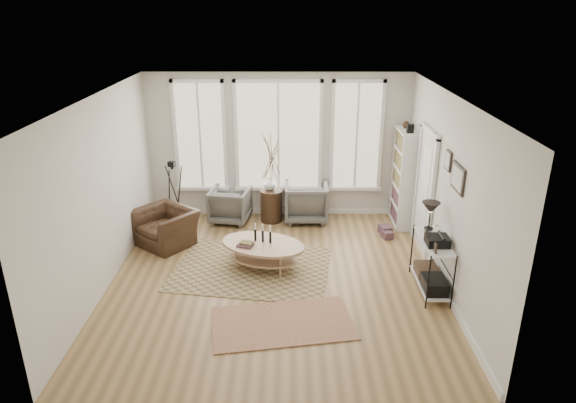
{
  "coord_description": "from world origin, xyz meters",
  "views": [
    {
      "loc": [
        0.23,
        -7.19,
        4.16
      ],
      "look_at": [
        0.2,
        0.6,
        1.1
      ],
      "focal_mm": 32.0,
      "sensor_mm": 36.0,
      "label": 1
    }
  ],
  "objects_px": {
    "bookcase": "(404,178)",
    "armchair_left": "(230,205)",
    "armchair_right": "(306,201)",
    "accent_chair": "(166,227)",
    "coffee_table": "(262,249)",
    "low_shelf": "(432,260)",
    "side_table": "(271,180)"
  },
  "relations": [
    {
      "from": "armchair_left",
      "to": "accent_chair",
      "type": "xyz_separation_m",
      "value": [
        -1.06,
        -1.03,
        -0.02
      ]
    },
    {
      "from": "armchair_right",
      "to": "accent_chair",
      "type": "xyz_separation_m",
      "value": [
        -2.59,
        -1.1,
        -0.07
      ]
    },
    {
      "from": "bookcase",
      "to": "coffee_table",
      "type": "relative_size",
      "value": 1.27
    },
    {
      "from": "low_shelf",
      "to": "coffee_table",
      "type": "height_order",
      "value": "low_shelf"
    },
    {
      "from": "bookcase",
      "to": "armchair_right",
      "type": "relative_size",
      "value": 2.37
    },
    {
      "from": "bookcase",
      "to": "accent_chair",
      "type": "xyz_separation_m",
      "value": [
        -4.46,
        -0.93,
        -0.63
      ]
    },
    {
      "from": "bookcase",
      "to": "armchair_left",
      "type": "bearing_deg",
      "value": 178.32
    },
    {
      "from": "low_shelf",
      "to": "armchair_left",
      "type": "xyz_separation_m",
      "value": [
        -3.34,
        2.62,
        -0.16
      ]
    },
    {
      "from": "armchair_left",
      "to": "accent_chair",
      "type": "distance_m",
      "value": 1.48
    },
    {
      "from": "bookcase",
      "to": "armchair_right",
      "type": "distance_m",
      "value": 1.97
    },
    {
      "from": "bookcase",
      "to": "side_table",
      "type": "xyz_separation_m",
      "value": [
        -2.58,
        0.11,
        -0.08
      ]
    },
    {
      "from": "bookcase",
      "to": "low_shelf",
      "type": "xyz_separation_m",
      "value": [
        -0.06,
        -2.52,
        -0.44
      ]
    },
    {
      "from": "armchair_left",
      "to": "accent_chair",
      "type": "relative_size",
      "value": 0.76
    },
    {
      "from": "low_shelf",
      "to": "armchair_left",
      "type": "distance_m",
      "value": 4.25
    },
    {
      "from": "coffee_table",
      "to": "accent_chair",
      "type": "xyz_separation_m",
      "value": [
        -1.8,
        0.91,
        -0.02
      ]
    },
    {
      "from": "armchair_left",
      "to": "accent_chair",
      "type": "height_order",
      "value": "armchair_left"
    },
    {
      "from": "armchair_right",
      "to": "bookcase",
      "type": "bearing_deg",
      "value": 174.98
    },
    {
      "from": "bookcase",
      "to": "armchair_right",
      "type": "bearing_deg",
      "value": 174.79
    },
    {
      "from": "low_shelf",
      "to": "armchair_right",
      "type": "xyz_separation_m",
      "value": [
        -1.82,
        2.69,
        -0.12
      ]
    },
    {
      "from": "coffee_table",
      "to": "accent_chair",
      "type": "bearing_deg",
      "value": 153.33
    },
    {
      "from": "low_shelf",
      "to": "armchair_right",
      "type": "bearing_deg",
      "value": 124.08
    },
    {
      "from": "armchair_left",
      "to": "side_table",
      "type": "xyz_separation_m",
      "value": [
        0.82,
        0.02,
        0.53
      ]
    },
    {
      "from": "bookcase",
      "to": "armchair_left",
      "type": "relative_size",
      "value": 2.68
    },
    {
      "from": "bookcase",
      "to": "armchair_right",
      "type": "height_order",
      "value": "bookcase"
    },
    {
      "from": "bookcase",
      "to": "coffee_table",
      "type": "distance_m",
      "value": 3.29
    },
    {
      "from": "low_shelf",
      "to": "coffee_table",
      "type": "bearing_deg",
      "value": 165.33
    },
    {
      "from": "low_shelf",
      "to": "armchair_left",
      "type": "bearing_deg",
      "value": 141.92
    },
    {
      "from": "bookcase",
      "to": "accent_chair",
      "type": "distance_m",
      "value": 4.6
    },
    {
      "from": "armchair_right",
      "to": "side_table",
      "type": "bearing_deg",
      "value": 4.82
    },
    {
      "from": "low_shelf",
      "to": "coffee_table",
      "type": "relative_size",
      "value": 0.8
    },
    {
      "from": "bookcase",
      "to": "accent_chair",
      "type": "height_order",
      "value": "bookcase"
    },
    {
      "from": "coffee_table",
      "to": "accent_chair",
      "type": "height_order",
      "value": "accent_chair"
    }
  ]
}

